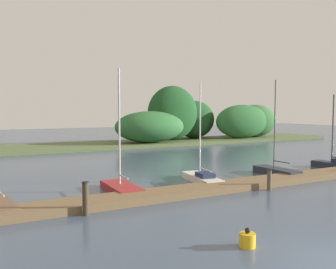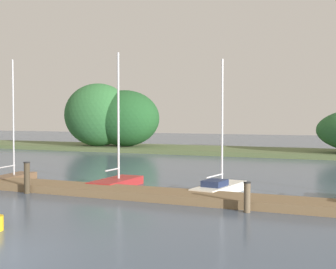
{
  "view_description": "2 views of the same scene",
  "coord_description": "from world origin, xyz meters",
  "px_view_note": "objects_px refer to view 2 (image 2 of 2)",
  "views": [
    {
      "loc": [
        -8.69,
        -5.77,
        4.31
      ],
      "look_at": [
        0.31,
        11.19,
        2.98
      ],
      "focal_mm": 37.43,
      "sensor_mm": 36.0,
      "label": 1
    },
    {
      "loc": [
        8.73,
        -7.87,
        3.4
      ],
      "look_at": [
        0.81,
        10.45,
        2.63
      ],
      "focal_mm": 49.24,
      "sensor_mm": 36.0,
      "label": 2
    }
  ],
  "objects_px": {
    "mooring_piling_1": "(27,178)",
    "mooring_piling_2": "(247,197)",
    "sailboat_2": "(118,180)",
    "sailboat_1": "(13,177)",
    "sailboat_3": "(220,187)"
  },
  "relations": [
    {
      "from": "mooring_piling_1",
      "to": "mooring_piling_2",
      "type": "xyz_separation_m",
      "value": [
        9.93,
        -0.14,
        -0.15
      ]
    },
    {
      "from": "sailboat_2",
      "to": "mooring_piling_2",
      "type": "relative_size",
      "value": 5.96
    },
    {
      "from": "sailboat_1",
      "to": "sailboat_2",
      "type": "bearing_deg",
      "value": -92.12
    },
    {
      "from": "sailboat_3",
      "to": "mooring_piling_2",
      "type": "height_order",
      "value": "sailboat_3"
    },
    {
      "from": "sailboat_1",
      "to": "mooring_piling_1",
      "type": "relative_size",
      "value": 4.56
    },
    {
      "from": "sailboat_3",
      "to": "mooring_piling_2",
      "type": "distance_m",
      "value": 4.09
    },
    {
      "from": "sailboat_1",
      "to": "mooring_piling_2",
      "type": "xyz_separation_m",
      "value": [
        13.09,
        -2.76,
        0.28
      ]
    },
    {
      "from": "sailboat_2",
      "to": "sailboat_3",
      "type": "bearing_deg",
      "value": -88.95
    },
    {
      "from": "sailboat_2",
      "to": "sailboat_3",
      "type": "height_order",
      "value": "sailboat_2"
    },
    {
      "from": "sailboat_1",
      "to": "sailboat_3",
      "type": "height_order",
      "value": "sailboat_1"
    },
    {
      "from": "sailboat_1",
      "to": "sailboat_3",
      "type": "bearing_deg",
      "value": -94.77
    },
    {
      "from": "sailboat_2",
      "to": "mooring_piling_1",
      "type": "distance_m",
      "value": 4.3
    },
    {
      "from": "sailboat_2",
      "to": "sailboat_3",
      "type": "xyz_separation_m",
      "value": [
        5.15,
        0.09,
        -0.02
      ]
    },
    {
      "from": "mooring_piling_2",
      "to": "sailboat_3",
      "type": "bearing_deg",
      "value": 120.28
    },
    {
      "from": "sailboat_1",
      "to": "mooring_piling_1",
      "type": "height_order",
      "value": "sailboat_1"
    }
  ]
}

